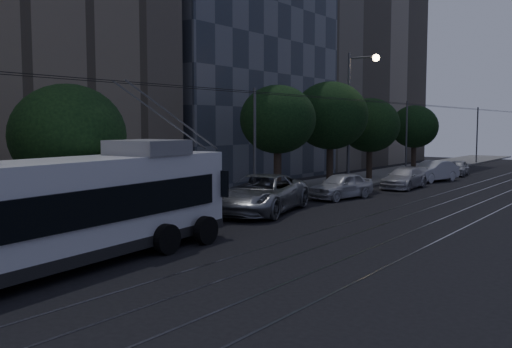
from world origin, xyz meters
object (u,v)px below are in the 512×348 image
object	(u,v)px
trolleybus	(79,208)
car_white_b	(404,178)
car_white_a	(341,186)
streetlamp_far	(354,106)
pickup_silver	(261,194)
car_white_c	(433,171)
car_white_d	(458,168)

from	to	relation	value
trolleybus	car_white_b	xyz separation A→B (m)	(0.20, 25.32, -1.02)
car_white_a	streetlamp_far	xyz separation A→B (m)	(-1.79, 5.15, 4.64)
trolleybus	car_white_a	bearing A→B (deg)	86.83
trolleybus	car_white_b	bearing A→B (deg)	84.12
car_white_b	pickup_silver	bearing A→B (deg)	-97.40
streetlamp_far	car_white_c	bearing A→B (deg)	70.26
trolleybus	pickup_silver	bearing A→B (deg)	91.62
pickup_silver	streetlamp_far	xyz separation A→B (m)	(-1.10, 12.02, 4.47)
trolleybus	streetlamp_far	distance (m)	23.76
car_white_b	streetlamp_far	distance (m)	5.78
car_white_c	car_white_d	distance (m)	6.04
trolleybus	car_white_d	size ratio (longest dim) A/B	3.31
trolleybus	streetlamp_far	xyz separation A→B (m)	(-2.50, 23.34, 3.69)
streetlamp_far	trolleybus	bearing A→B (deg)	-83.88
car_white_d	streetlamp_far	xyz separation A→B (m)	(-2.70, -13.58, 4.74)
streetlamp_far	car_white_a	bearing A→B (deg)	-70.87
car_white_c	car_white_d	bearing A→B (deg)	104.71
car_white_d	streetlamp_far	size ratio (longest dim) A/B	0.42
car_white_b	streetlamp_far	size ratio (longest dim) A/B	0.53
car_white_b	streetlamp_far	xyz separation A→B (m)	(-2.70, -1.98, 4.70)
trolleybus	car_white_c	size ratio (longest dim) A/B	2.67
trolleybus	streetlamp_far	bearing A→B (deg)	90.69
car_white_a	pickup_silver	bearing A→B (deg)	-84.98
trolleybus	car_white_a	distance (m)	18.23
car_white_d	pickup_silver	bearing A→B (deg)	-102.19
car_white_b	car_white_c	bearing A→B (deg)	89.12
car_white_c	streetlamp_far	world-z (taller)	streetlamp_far
pickup_silver	car_white_b	world-z (taller)	pickup_silver
car_white_b	car_white_d	bearing A→B (deg)	89.12
pickup_silver	car_white_c	distance (m)	19.61
car_white_c	car_white_a	bearing A→B (deg)	-79.43
car_white_c	trolleybus	bearing A→B (deg)	-75.67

